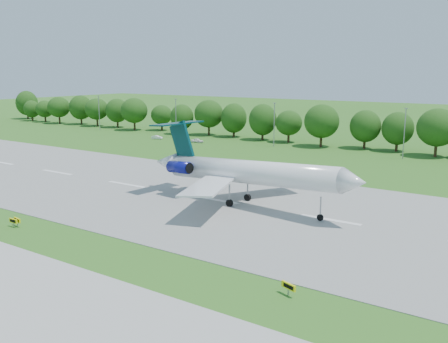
% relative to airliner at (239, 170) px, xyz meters
% --- Properties ---
extents(ground, '(600.00, 600.00, 0.00)m').
position_rel_airliner_xyz_m(ground, '(-4.60, -25.21, -5.47)').
color(ground, '#2D6119').
rests_on(ground, ground).
extents(runway, '(400.00, 45.00, 0.08)m').
position_rel_airliner_xyz_m(runway, '(-4.60, -0.21, -5.43)').
color(runway, gray).
rests_on(runway, ground).
extents(tree_line, '(288.40, 8.40, 10.40)m').
position_rel_airliner_xyz_m(tree_line, '(-4.60, 66.79, 0.71)').
color(tree_line, '#382314').
rests_on(tree_line, ground).
extents(light_poles, '(175.90, 0.25, 12.19)m').
position_rel_airliner_xyz_m(light_poles, '(-7.10, 56.79, 0.86)').
color(light_poles, gray).
rests_on(light_poles, ground).
extents(airliner, '(40.04, 28.96, 12.47)m').
position_rel_airliner_xyz_m(airliner, '(0.00, 0.00, 0.00)').
color(airliner, white).
rests_on(airliner, ground).
extents(taxi_sign_left, '(1.68, 0.44, 1.18)m').
position_rel_airliner_xyz_m(taxi_sign_left, '(-18.80, -26.68, -4.61)').
color(taxi_sign_left, gray).
rests_on(taxi_sign_left, ground).
extents(taxi_sign_centre, '(1.64, 0.23, 1.15)m').
position_rel_airliner_xyz_m(taxi_sign_centre, '(-18.92, -27.16, -4.62)').
color(taxi_sign_centre, gray).
rests_on(taxi_sign_centre, ground).
extents(taxi_sign_right, '(1.73, 0.76, 1.24)m').
position_rel_airliner_xyz_m(taxi_sign_right, '(21.41, -25.14, -4.56)').
color(taxi_sign_right, gray).
rests_on(taxi_sign_right, ground).
extents(service_vehicle_a, '(3.62, 2.12, 1.13)m').
position_rel_airliner_xyz_m(service_vehicle_a, '(-62.16, 50.52, -4.91)').
color(service_vehicle_a, white).
rests_on(service_vehicle_a, ground).
extents(service_vehicle_b, '(3.74, 1.83, 1.23)m').
position_rel_airliner_xyz_m(service_vehicle_b, '(-47.20, 51.46, -4.86)').
color(service_vehicle_b, white).
rests_on(service_vehicle_b, ground).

